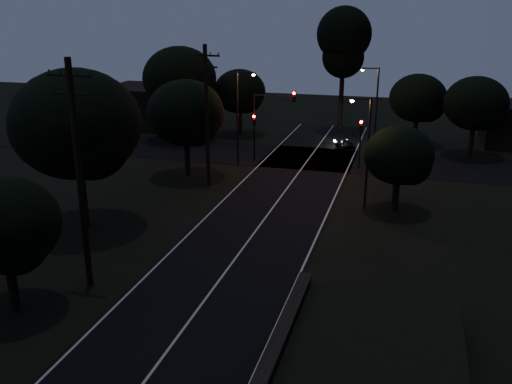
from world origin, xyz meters
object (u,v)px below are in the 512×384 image
Objects in this scene: utility_pole_far at (207,114)px; streetlight_a at (240,112)px; signal_right at (361,135)px; car at (345,144)px; signal_left at (254,129)px; signal_mast at (273,113)px; utility_pole_mid at (79,173)px; streetlight_b at (374,106)px; tall_pine at (344,42)px; streetlight_c at (366,145)px.

streetlight_a is at bearing 83.41° from utility_pole_far.
signal_right is 1.32× the size of car.
signal_mast is (1.69, 0.00, 1.50)m from signal_left.
utility_pole_mid is 32.62m from car.
signal_mast is 9.15m from streetlight_b.
car is (1.71, -9.00, -8.91)m from tall_pine.
signal_right is 4.45m from streetlight_b.
utility_pole_far is 1.40× the size of streetlight_c.
signal_left is at bearing 14.69° from car.
car is (-1.89, 6.01, -2.31)m from signal_right.
tall_pine is 18.76m from streetlight_a.
streetlight_c is (4.83, -25.00, -5.09)m from tall_pine.
signal_right is at bearing 82.72° from car.
utility_pole_mid is 27.30m from signal_right.
utility_pole_mid is at bearing -99.93° from tall_pine.
signal_left is 2.26m from signal_mast.
streetlight_b reaches higher than signal_left.
streetlight_c is (1.23, -9.99, 1.51)m from signal_right.
streetlight_a reaches higher than car.
signal_left is (1.40, 7.99, -2.65)m from utility_pole_far.
signal_mast reaches higher than signal_right.
utility_pole_far is at bearing -96.59° from streetlight_a.
streetlight_b is (11.31, 12.00, -0.85)m from utility_pole_far.
streetlight_a is 12.04m from car.
utility_pole_far reaches higher than signal_right.
streetlight_c is (11.83, -2.00, -1.13)m from utility_pole_far.
signal_left is at bearing -157.95° from streetlight_b.
signal_left is 10.84m from streetlight_b.
signal_left is at bearing 180.00° from signal_right.
signal_left is 0.66× the size of signal_mast.
signal_right is (9.20, 0.00, 0.00)m from signal_left.
tall_pine reaches higher than signal_mast.
signal_mast is 0.78× the size of streetlight_b.
signal_mast is at bearing 0.13° from signal_left.
utility_pole_mid is 19.15m from streetlight_c.
streetlight_c is (10.43, -9.99, 1.51)m from signal_left.
tall_pine reaches higher than streetlight_a.
streetlight_b reaches higher than signal_right.
utility_pole_far is 8.53m from signal_left.
utility_pole_far reaches higher than streetlight_c.
utility_pole_mid is 1.38× the size of streetlight_a.
signal_mast is 0.83× the size of streetlight_c.
tall_pine is at bearing 69.54° from signal_left.
utility_pole_far is at bearing 90.00° from utility_pole_mid.
streetlight_c is (0.52, -14.00, -0.29)m from streetlight_b.
signal_left and signal_right have the same top height.
streetlight_b is (4.31, -11.00, -4.81)m from tall_pine.
utility_pole_mid is at bearing -111.30° from streetlight_b.
streetlight_c is at bearing -35.69° from streetlight_a.
signal_left is 9.74m from car.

